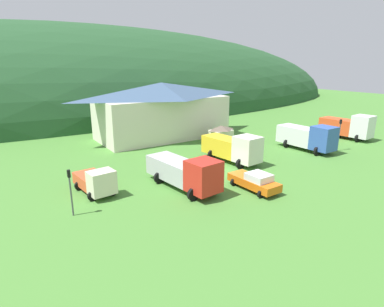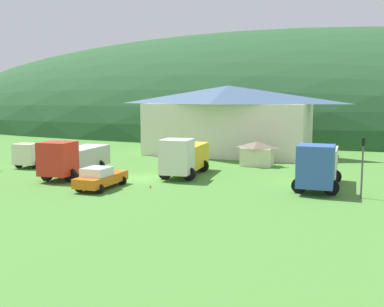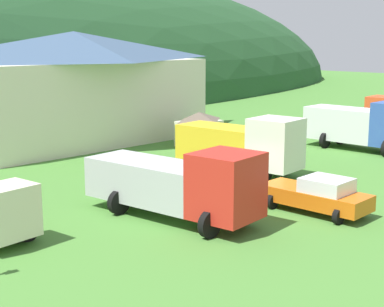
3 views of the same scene
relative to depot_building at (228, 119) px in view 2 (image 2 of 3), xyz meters
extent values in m
plane|color=#477F33|center=(-2.58, -18.27, -4.20)|extent=(200.00, 200.00, 0.00)
ellipsoid|color=#234C28|center=(-2.58, 38.46, -4.20)|extent=(170.04, 60.00, 39.12)
cube|color=silver|center=(0.00, 0.00, -1.18)|extent=(18.53, 8.95, 6.04)
pyramid|color=#3D5675|center=(0.00, 0.00, 2.89)|extent=(20.01, 9.66, 2.11)
cube|color=beige|center=(5.27, -7.60, -3.29)|extent=(2.99, 2.11, 1.81)
pyramid|color=#6B5B4C|center=(5.27, -7.60, -2.07)|extent=(3.23, 2.28, 0.63)
cube|color=beige|center=(-14.95, -17.09, -2.81)|extent=(2.24, 1.82, 1.98)
cube|color=black|center=(-14.94, -17.17, -2.37)|extent=(1.25, 1.40, 0.63)
cube|color=#DB512D|center=(-15.20, -14.66, -3.29)|extent=(2.41, 3.47, 1.02)
cylinder|color=black|center=(-14.06, -17.00, -3.80)|extent=(0.80, 0.30, 0.80)
cylinder|color=black|center=(-15.83, -17.18, -3.80)|extent=(0.80, 0.30, 0.80)
cylinder|color=black|center=(-14.37, -14.08, -3.80)|extent=(0.80, 0.30, 0.80)
cylinder|color=black|center=(-16.14, -14.26, -3.80)|extent=(0.80, 0.30, 0.80)
cube|color=red|center=(-7.78, -21.63, -2.32)|extent=(2.70, 2.66, 2.67)
cube|color=black|center=(-7.77, -21.75, -1.73)|extent=(1.51, 2.06, 0.85)
cube|color=#B2B2B7|center=(-8.22, -17.51, -2.75)|extent=(3.06, 6.08, 1.79)
cylinder|color=black|center=(-6.71, -21.51, -3.65)|extent=(1.10, 0.30, 1.10)
cylinder|color=black|center=(-8.86, -21.74, -3.65)|extent=(1.10, 0.30, 1.10)
cylinder|color=black|center=(-7.23, -16.52, -3.65)|extent=(1.10, 0.30, 1.10)
cylinder|color=black|center=(-9.38, -16.75, -3.65)|extent=(1.10, 0.30, 1.10)
cube|color=silver|center=(0.91, -17.62, -2.24)|extent=(2.61, 2.71, 2.82)
cube|color=black|center=(0.92, -17.75, -1.62)|extent=(1.46, 2.10, 0.90)
cube|color=gold|center=(0.55, -13.89, -2.63)|extent=(2.85, 5.22, 2.04)
cylinder|color=black|center=(1.95, -17.52, -3.65)|extent=(1.10, 0.30, 1.10)
cylinder|color=black|center=(-0.13, -17.72, -3.65)|extent=(1.10, 0.30, 1.10)
cylinder|color=black|center=(1.52, -13.04, -3.65)|extent=(1.10, 0.30, 1.10)
cylinder|color=black|center=(-0.55, -13.24, -3.65)|extent=(1.10, 0.30, 1.10)
cube|color=#3356AD|center=(12.07, -19.18, -2.19)|extent=(2.52, 2.56, 2.92)
cube|color=black|center=(12.07, -19.30, -1.55)|extent=(1.36, 2.04, 0.93)
cube|color=silver|center=(12.00, -15.35, -2.52)|extent=(2.56, 5.19, 2.27)
cylinder|color=black|center=(13.15, -19.16, -3.65)|extent=(1.10, 0.30, 1.10)
cylinder|color=black|center=(10.98, -19.20, -3.65)|extent=(1.10, 0.30, 1.10)
cylinder|color=black|center=(13.07, -14.56, -3.65)|extent=(1.10, 0.30, 1.10)
cylinder|color=black|center=(10.90, -14.60, -3.65)|extent=(1.10, 0.30, 1.10)
cube|color=orange|center=(-3.04, -22.73, -3.51)|extent=(2.02, 5.00, 0.70)
cube|color=silver|center=(-3.03, -23.33, -2.85)|extent=(1.79, 2.02, 0.62)
cylinder|color=black|center=(-2.17, -24.40, -3.86)|extent=(0.68, 0.24, 0.68)
cylinder|color=black|center=(-3.83, -24.44, -3.86)|extent=(0.68, 0.24, 0.68)
cylinder|color=black|center=(-2.26, -21.03, -3.86)|extent=(0.68, 0.24, 0.68)
cylinder|color=black|center=(-3.91, -21.07, -3.86)|extent=(0.68, 0.24, 0.68)
cylinder|color=#4C4C51|center=(15.10, -19.29, -2.43)|extent=(0.12, 0.12, 3.53)
cube|color=black|center=(15.10, -19.29, -0.39)|extent=(0.20, 0.24, 0.55)
sphere|color=yellow|center=(15.10, -19.16, -0.39)|extent=(0.14, 0.14, 0.14)
cone|color=orange|center=(0.32, -21.34, -4.20)|extent=(0.36, 0.36, 0.55)
cone|color=orange|center=(-3.09, -20.36, -4.20)|extent=(0.36, 0.36, 0.48)
camera|label=1|loc=(-22.32, -41.84, 6.86)|focal=29.73mm
camera|label=2|loc=(15.15, -51.10, 2.52)|focal=42.07mm
camera|label=3|loc=(-25.00, -36.62, 3.51)|focal=55.00mm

